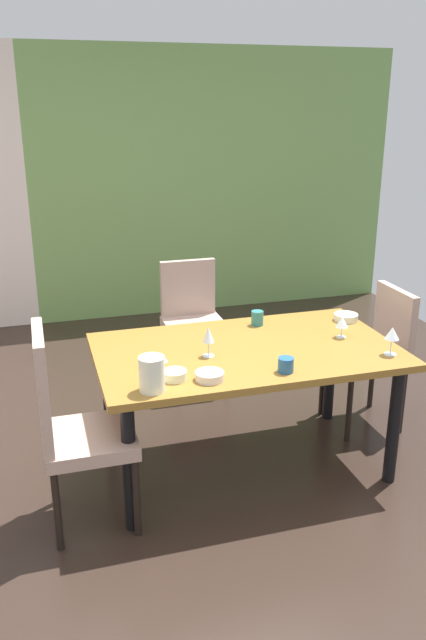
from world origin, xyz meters
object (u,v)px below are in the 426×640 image
object	(u,v)px
dining_table	(246,362)
pitcher_rear	(152,374)
chair_right_far	(375,348)
serving_bowl_near_shelf	(210,376)
wine_glass_corner	(392,334)
chair_left_near	(70,422)
cup_north	(286,365)
serving_bowl_left	(346,317)
wine_glass_near_window	(208,336)
cup_west	(257,318)
wine_glass_south	(342,322)
chair_head_far	(192,316)
serving_bowl_front	(175,375)

from	to	relation	value
dining_table	pitcher_rear	size ratio (longest dim) A/B	9.58
chair_right_far	serving_bowl_near_shelf	bearing A→B (deg)	115.06
wine_glass_corner	pitcher_rear	size ratio (longest dim) A/B	0.90
chair_left_near	wine_glass_corner	xyz separation A→B (m)	(1.72, -0.05, 0.29)
chair_left_near	cup_north	distance (m)	1.11
dining_table	cup_north	size ratio (longest dim) A/B	20.76
serving_bowl_left	cup_north	xyz separation A→B (m)	(-0.67, -0.62, 0.02)
wine_glass_near_window	cup_west	world-z (taller)	wine_glass_near_window
wine_glass_south	cup_west	xyz separation A→B (m)	(-0.40, 0.34, -0.05)
serving_bowl_near_shelf	dining_table	bearing A→B (deg)	47.59
chair_head_far	wine_glass_south	world-z (taller)	chair_head_far
wine_glass_near_window	serving_bowl_left	xyz separation A→B (m)	(0.99, 0.31, -0.10)
chair_left_near	pitcher_rear	world-z (taller)	chair_left_near
wine_glass_south	cup_west	bearing A→B (deg)	139.55
serving_bowl_front	pitcher_rear	xyz separation A→B (m)	(-0.13, -0.09, 0.06)
serving_bowl_front	wine_glass_corner	bearing A→B (deg)	-0.96
wine_glass_corner	chair_head_far	bearing A→B (deg)	114.82
wine_glass_south	serving_bowl_left	xyz separation A→B (m)	(0.17, 0.26, -0.07)
serving_bowl_near_shelf	serving_bowl_left	xyz separation A→B (m)	(1.07, 0.61, 0.00)
chair_head_far	chair_left_near	xyz separation A→B (m)	(-1.01, -1.50, 0.04)
wine_glass_near_window	serving_bowl_near_shelf	bearing A→B (deg)	-104.96
wine_glass_corner	chair_right_far	bearing A→B (deg)	65.20
serving_bowl_left	cup_west	world-z (taller)	cup_west
cup_north	wine_glass_south	bearing A→B (deg)	35.87
serving_bowl_left	dining_table	bearing A→B (deg)	-160.83
wine_glass_south	serving_bowl_front	distance (m)	1.11
wine_glass_near_window	pitcher_rear	distance (m)	0.50
chair_right_far	cup_north	world-z (taller)	chair_right_far
dining_table	serving_bowl_left	size ratio (longest dim) A/B	11.13
chair_right_far	pitcher_rear	bearing A→B (deg)	112.10
serving_bowl_front	cup_west	bearing A→B (deg)	43.35
chair_head_far	serving_bowl_front	bearing A→B (deg)	72.33
wine_glass_near_window	cup_west	xyz separation A→B (m)	(0.43, 0.39, -0.07)
pitcher_rear	wine_glass_near_window	bearing A→B (deg)	41.68
cup_north	serving_bowl_near_shelf	bearing A→B (deg)	177.52
chair_right_far	serving_bowl_front	xyz separation A→B (m)	(-1.46, -0.55, 0.24)
serving_bowl_near_shelf	wine_glass_near_window	bearing A→B (deg)	75.04
cup_north	serving_bowl_left	bearing A→B (deg)	42.95
pitcher_rear	cup_north	bearing A→B (deg)	1.84
serving_bowl_near_shelf	serving_bowl_left	distance (m)	1.23
serving_bowl_near_shelf	serving_bowl_front	world-z (taller)	serving_bowl_front
wine_glass_south	serving_bowl_front	bearing A→B (deg)	-164.66
chair_right_far	wine_glass_near_window	distance (m)	1.31
chair_left_near	cup_north	world-z (taller)	chair_left_near
wine_glass_corner	serving_bowl_front	distance (m)	1.20
serving_bowl_left	wine_glass_south	bearing A→B (deg)	-122.74
chair_left_near	wine_glass_near_window	bearing A→B (deg)	105.54
dining_table	serving_bowl_near_shelf	size ratio (longest dim) A/B	11.56
serving_bowl_near_shelf	pitcher_rear	bearing A→B (deg)	-172.36
wine_glass_south	serving_bowl_left	size ratio (longest dim) A/B	0.85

